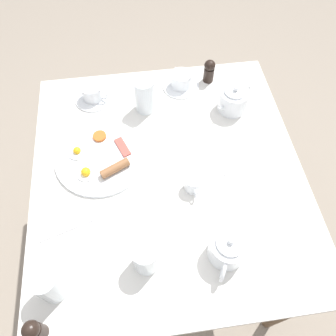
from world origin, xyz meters
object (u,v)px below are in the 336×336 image
(water_glass_tall, at_px, (146,257))
(salt_grinder, at_px, (209,71))
(teapot_near, at_px, (228,249))
(breakfast_plate, at_px, (101,157))
(wine_glass_spare, at_px, (145,95))
(creamer_jug, at_px, (193,184))
(teacup_with_saucer_left, at_px, (93,94))
(pepper_grinder, at_px, (34,331))
(teapot_far, at_px, (233,100))
(teacup_with_saucer_right, at_px, (181,81))
(fork_by_plate, at_px, (66,230))
(knife_by_plate, at_px, (244,160))
(water_glass_short, at_px, (49,285))

(water_glass_tall, distance_m, salt_grinder, 0.78)
(teapot_near, bearing_deg, water_glass_tall, 113.07)
(breakfast_plate, distance_m, teapot_near, 0.53)
(breakfast_plate, bearing_deg, wine_glass_spare, 140.07)
(teapot_near, relative_size, creamer_jug, 2.23)
(teacup_with_saucer_left, relative_size, creamer_jug, 1.85)
(pepper_grinder, bearing_deg, wine_glass_spare, 154.66)
(teacup_with_saucer_left, height_order, salt_grinder, salt_grinder)
(teapot_far, xyz_separation_m, teacup_with_saucer_left, (-0.12, -0.53, -0.02))
(teapot_far, distance_m, creamer_jug, 0.39)
(teapot_far, height_order, teacup_with_saucer_right, teapot_far)
(teapot_far, bearing_deg, teacup_with_saucer_right, -73.17)
(teapot_near, distance_m, teacup_with_saucer_right, 0.70)
(fork_by_plate, xyz_separation_m, knife_by_plate, (-0.17, 0.61, 0.00))
(breakfast_plate, relative_size, teapot_far, 1.92)
(wine_glass_spare, relative_size, knife_by_plate, 0.81)
(breakfast_plate, bearing_deg, teacup_with_saucer_right, 133.25)
(breakfast_plate, bearing_deg, creamer_jug, 62.20)
(breakfast_plate, height_order, creamer_jug, creamer_jug)
(creamer_jug, bearing_deg, breakfast_plate, -117.80)
(fork_by_plate, bearing_deg, water_glass_tall, 60.19)
(wine_glass_spare, bearing_deg, teacup_with_saucer_right, 122.85)
(teapot_near, xyz_separation_m, water_glass_tall, (-0.00, -0.23, 0.01))
(teacup_with_saucer_right, distance_m, creamer_jug, 0.47)
(water_glass_short, height_order, creamer_jug, water_glass_short)
(teacup_with_saucer_left, bearing_deg, salt_grinder, 94.78)
(teapot_near, bearing_deg, breakfast_plate, 66.55)
(water_glass_short, xyz_separation_m, wine_glass_spare, (-0.64, 0.32, 0.00))
(wine_glass_spare, relative_size, fork_by_plate, 0.78)
(teapot_far, relative_size, fork_by_plate, 0.94)
(wine_glass_spare, height_order, creamer_jug, wine_glass_spare)
(teacup_with_saucer_left, distance_m, fork_by_plate, 0.55)
(teapot_near, xyz_separation_m, wine_glass_spare, (-0.60, -0.18, 0.02))
(water_glass_tall, bearing_deg, fork_by_plate, -119.81)
(teacup_with_saucer_right, bearing_deg, creamer_jug, -4.06)
(teacup_with_saucer_left, bearing_deg, teapot_far, 76.88)
(teapot_near, xyz_separation_m, water_glass_short, (0.04, -0.49, 0.02))
(teapot_near, distance_m, water_glass_tall, 0.23)
(teacup_with_saucer_left, relative_size, wine_glass_spare, 1.08)
(teacup_with_saucer_right, bearing_deg, fork_by_plate, -38.49)
(teapot_far, xyz_separation_m, teacup_with_saucer_right, (-0.14, -0.18, -0.02))
(knife_by_plate, bearing_deg, water_glass_tall, -50.38)
(teapot_far, distance_m, teacup_with_saucer_right, 0.23)
(teacup_with_saucer_right, bearing_deg, breakfast_plate, -46.75)
(teacup_with_saucer_left, height_order, wine_glass_spare, wine_glass_spare)
(water_glass_short, xyz_separation_m, fork_by_plate, (-0.18, 0.02, -0.06))
(teacup_with_saucer_right, bearing_deg, water_glass_short, -32.56)
(water_glass_tall, height_order, water_glass_short, water_glass_short)
(teacup_with_saucer_left, relative_size, water_glass_tall, 1.29)
(breakfast_plate, distance_m, teacup_with_saucer_right, 0.46)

